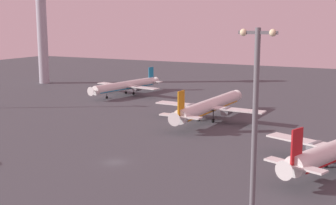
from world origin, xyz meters
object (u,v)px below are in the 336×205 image
Objects in this scene: control_tower at (42,19)px; apron_light_central at (255,122)px; airplane_taxiway_distant at (209,106)px; airplane_far_stand at (126,86)px.

control_tower reaches higher than apron_light_central.
control_tower is at bearing 160.22° from airplane_taxiway_distant.
control_tower is 105.69m from airplane_taxiway_distant.
airplane_taxiway_distant is at bearing -22.17° from control_tower.
airplane_far_stand is at bearing 150.80° from airplane_taxiway_distant.
airplane_taxiway_distant is 52.39m from airplane_far_stand.
airplane_far_stand is 119.12m from apron_light_central.
airplane_far_stand is (-44.62, 27.45, -0.48)m from airplane_taxiway_distant.
control_tower is 1.37× the size of airplane_far_stand.
airplane_taxiway_distant is (95.25, -38.82, -24.34)m from control_tower.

